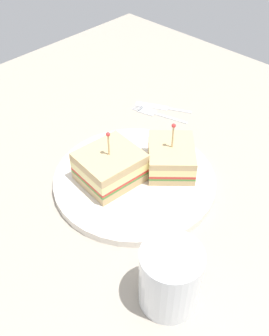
{
  "coord_description": "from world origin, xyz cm",
  "views": [
    {
      "loc": [
        -33.28,
        34.74,
        46.88
      ],
      "look_at": [
        0.0,
        0.0,
        3.32
      ],
      "focal_mm": 42.33,
      "sensor_mm": 36.0,
      "label": 1
    }
  ],
  "objects_px": {
    "sandwich_half_back": "(171,157)",
    "drink_glass": "(170,280)",
    "fork": "(154,113)",
    "knife": "(160,107)",
    "plate": "(134,180)",
    "sandwich_half_front": "(110,167)"
  },
  "relations": [
    {
      "from": "drink_glass",
      "to": "fork",
      "type": "bearing_deg",
      "value": -45.71
    },
    {
      "from": "sandwich_half_back",
      "to": "drink_glass",
      "type": "xyz_separation_m",
      "value": [
        -0.15,
        0.18,
        0.0
      ]
    },
    {
      "from": "fork",
      "to": "knife",
      "type": "relative_size",
      "value": 1.07
    },
    {
      "from": "sandwich_half_back",
      "to": "drink_glass",
      "type": "relative_size",
      "value": 1.28
    },
    {
      "from": "sandwich_half_back",
      "to": "knife",
      "type": "relative_size",
      "value": 1.05
    },
    {
      "from": "sandwich_half_front",
      "to": "fork",
      "type": "bearing_deg",
      "value": -66.96
    },
    {
      "from": "sandwich_half_front",
      "to": "drink_glass",
      "type": "height_order",
      "value": "sandwich_half_front"
    },
    {
      "from": "plate",
      "to": "knife",
      "type": "distance_m",
      "value": 0.23
    },
    {
      "from": "sandwich_half_front",
      "to": "plate",
      "type": "bearing_deg",
      "value": -130.56
    },
    {
      "from": "plate",
      "to": "sandwich_half_back",
      "type": "relative_size",
      "value": 2.28
    },
    {
      "from": "sandwich_half_front",
      "to": "drink_glass",
      "type": "bearing_deg",
      "value": 155.48
    },
    {
      "from": "sandwich_half_front",
      "to": "fork",
      "type": "relative_size",
      "value": 0.86
    },
    {
      "from": "plate",
      "to": "sandwich_half_front",
      "type": "xyz_separation_m",
      "value": [
        0.03,
        0.03,
        0.03
      ]
    },
    {
      "from": "sandwich_half_back",
      "to": "knife",
      "type": "distance_m",
      "value": 0.21
    },
    {
      "from": "sandwich_half_back",
      "to": "sandwich_half_front",
      "type": "bearing_deg",
      "value": 59.13
    },
    {
      "from": "plate",
      "to": "sandwich_half_back",
      "type": "height_order",
      "value": "sandwich_half_back"
    },
    {
      "from": "sandwich_half_front",
      "to": "knife",
      "type": "bearing_deg",
      "value": -68.47
    },
    {
      "from": "plate",
      "to": "sandwich_half_back",
      "type": "distance_m",
      "value": 0.07
    },
    {
      "from": "plate",
      "to": "knife",
      "type": "bearing_deg",
      "value": -59.74
    },
    {
      "from": "fork",
      "to": "knife",
      "type": "distance_m",
      "value": 0.03
    },
    {
      "from": "sandwich_half_back",
      "to": "fork",
      "type": "distance_m",
      "value": 0.19
    },
    {
      "from": "sandwich_half_back",
      "to": "drink_glass",
      "type": "distance_m",
      "value": 0.24
    }
  ]
}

